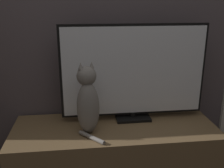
{
  "coord_description": "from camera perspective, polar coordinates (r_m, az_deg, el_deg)",
  "views": [
    {
      "loc": [
        -0.23,
        -0.82,
        1.38
      ],
      "look_at": [
        -0.02,
        0.93,
        0.81
      ],
      "focal_mm": 42.0,
      "sensor_mm": 36.0,
      "label": 1
    }
  ],
  "objects": [
    {
      "name": "wall_back",
      "position": [
        2.05,
        -0.51,
        15.82
      ],
      "size": [
        4.8,
        0.05,
        2.6
      ],
      "color": "#564C51",
      "rests_on": "ground_plane"
    },
    {
      "name": "tv_stand",
      "position": [
        2.07,
        0.59,
        -15.2
      ],
      "size": [
        1.49,
        0.55,
        0.49
      ],
      "color": "brown",
      "rests_on": "ground_plane"
    },
    {
      "name": "cat",
      "position": [
        1.79,
        -5.3,
        -3.84
      ],
      "size": [
        0.19,
        0.29,
        0.5
      ],
      "rotation": [
        0.0,
        0.0,
        0.15
      ],
      "color": "gray",
      "rests_on": "tv_stand"
    },
    {
      "name": "tv",
      "position": [
        1.95,
        4.78,
        2.47
      ],
      "size": [
        1.09,
        0.16,
        0.73
      ],
      "color": "black",
      "rests_on": "tv_stand"
    }
  ]
}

